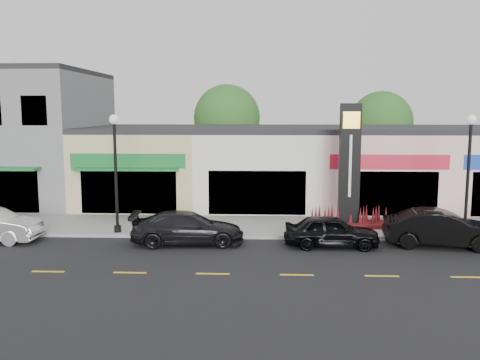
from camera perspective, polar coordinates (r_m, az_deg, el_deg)
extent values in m
plane|color=black|center=(21.34, 5.83, -8.02)|extent=(120.00, 120.00, 0.00)
cube|color=gray|center=(25.53, 5.25, -5.19)|extent=(52.00, 4.30, 0.15)
cube|color=gray|center=(23.35, 5.52, -6.43)|extent=(52.00, 0.20, 0.15)
cube|color=slate|center=(36.14, -25.23, 4.22)|extent=(12.00, 10.00, 8.00)
cube|color=black|center=(29.67, -22.09, 7.24)|extent=(1.40, 0.10, 1.60)
cube|color=#CABA81|center=(32.99, -10.25, 1.51)|extent=(7.00, 10.00, 4.50)
cube|color=#262628|center=(32.81, -10.35, 5.68)|extent=(7.00, 10.00, 0.30)
cube|color=black|center=(28.33, -12.38, -1.31)|extent=(5.25, 0.10, 2.40)
cube|color=#186F2D|center=(28.12, -12.49, 2.11)|extent=(6.30, 0.12, 0.80)
cube|color=#186F2D|center=(27.73, -12.70, 1.20)|extent=(5.60, 0.90, 0.12)
cube|color=beige|center=(32.19, 2.00, 1.48)|extent=(7.00, 10.00, 4.50)
cube|color=#262628|center=(32.01, 2.02, 5.75)|extent=(7.00, 10.00, 0.30)
cube|color=black|center=(27.40, 1.92, -1.44)|extent=(5.25, 0.10, 2.40)
cube|color=silver|center=(27.18, 1.94, 2.10)|extent=(6.30, 0.12, 0.80)
cube|color=beige|center=(32.90, 14.29, 1.37)|extent=(7.00, 10.00, 4.50)
cube|color=#262628|center=(32.73, 14.43, 5.55)|extent=(7.00, 10.00, 0.30)
cube|color=black|center=(28.23, 16.28, -1.48)|extent=(5.25, 0.10, 2.40)
cube|color=red|center=(28.01, 16.42, 1.96)|extent=(6.30, 0.12, 0.80)
cylinder|color=#382619|center=(40.31, -1.48, 1.80)|extent=(0.36, 0.36, 3.15)
sphere|color=#1B581E|center=(40.09, -1.50, 7.00)|extent=(5.20, 5.20, 5.20)
cylinder|color=#382619|center=(41.29, 15.39, 1.54)|extent=(0.36, 0.36, 2.97)
sphere|color=#1B581E|center=(41.07, 15.56, 6.27)|extent=(4.80, 4.80, 4.80)
cylinder|color=black|center=(24.58, -13.58, -5.35)|extent=(0.32, 0.32, 0.30)
cylinder|color=black|center=(24.14, -13.77, 0.44)|extent=(0.14, 0.14, 5.00)
sphere|color=silver|center=(23.95, -13.97, 6.62)|extent=(0.44, 0.44, 0.44)
cylinder|color=black|center=(25.41, 23.89, -5.38)|extent=(0.32, 0.32, 0.30)
cylinder|color=black|center=(24.98, 24.20, 0.21)|extent=(0.14, 0.14, 5.00)
sphere|color=silver|center=(24.80, 24.54, 6.18)|extent=(0.44, 0.44, 0.44)
cube|color=#57120F|center=(25.67, 12.00, -4.86)|extent=(4.20, 1.30, 0.20)
cube|color=black|center=(25.20, 12.18, 1.59)|extent=(1.00, 0.40, 6.00)
cube|color=yellow|center=(24.85, 12.42, 6.58)|extent=(0.80, 0.05, 0.80)
cube|color=silver|center=(24.99, 12.27, 1.54)|extent=(0.12, 0.04, 3.00)
imported|color=black|center=(22.40, -5.92, -5.38)|extent=(2.37, 5.04, 1.42)
imported|color=black|center=(22.15, 10.22, -5.68)|extent=(1.68, 4.05, 1.37)
imported|color=black|center=(23.43, 21.70, -5.11)|extent=(2.35, 4.99, 1.58)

